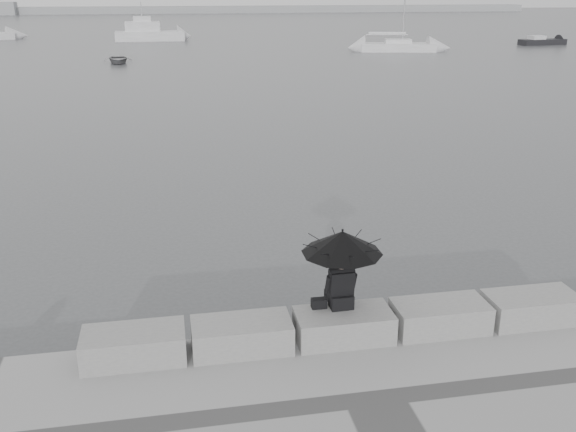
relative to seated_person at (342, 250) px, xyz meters
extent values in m
plane|color=#434648|center=(0.00, 0.24, -2.04)|extent=(360.00, 360.00, 0.00)
cube|color=slate|center=(-3.40, -0.21, -1.29)|extent=(1.60, 0.80, 0.50)
cube|color=slate|center=(-1.70, -0.21, -1.29)|extent=(1.60, 0.80, 0.50)
cube|color=slate|center=(0.00, -0.21, -1.29)|extent=(1.60, 0.80, 0.50)
cube|color=slate|center=(1.70, -0.21, -1.29)|extent=(1.60, 0.80, 0.50)
cube|color=slate|center=(3.40, -0.21, -1.29)|extent=(1.60, 0.80, 0.50)
sphere|color=#726056|center=(0.00, 0.02, -0.26)|extent=(0.21, 0.21, 0.21)
cylinder|color=black|center=(0.00, 0.01, -0.19)|extent=(0.02, 0.02, 1.00)
cone|color=black|center=(0.00, 0.01, 0.13)|extent=(1.34, 1.34, 0.37)
sphere|color=black|center=(0.00, 0.01, 0.33)|extent=(0.04, 0.04, 0.04)
cube|color=black|center=(-0.36, 0.03, -0.95)|extent=(0.26, 0.15, 0.16)
cube|color=gray|center=(0.00, 155.24, -1.24)|extent=(180.00, 6.00, 1.60)
cube|color=white|center=(20.12, 52.88, -1.69)|extent=(7.63, 3.93, 0.90)
cube|color=white|center=(20.12, 52.88, -1.09)|extent=(2.84, 2.12, 0.50)
cylinder|color=#9D9DA0|center=(20.12, 52.88, -0.44)|extent=(4.02, 0.99, 0.10)
cube|color=white|center=(-4.13, 71.07, -1.54)|extent=(8.07, 3.00, 1.20)
cube|color=white|center=(-4.13, 71.07, -0.44)|extent=(4.05, 2.30, 1.20)
cube|color=white|center=(-4.13, 71.07, 0.46)|extent=(2.04, 1.65, 0.60)
cylinder|color=#9D9DA0|center=(-4.13, 71.07, 1.56)|extent=(0.08, 0.08, 1.60)
cube|color=black|center=(38.57, 57.38, -1.79)|extent=(5.49, 2.29, 0.70)
cube|color=white|center=(38.57, 57.38, -1.29)|extent=(1.74, 1.40, 0.50)
imported|color=gray|center=(-6.47, 47.39, -1.74)|extent=(3.60, 1.81, 0.59)
camera|label=1|loc=(-2.65, -9.28, 4.02)|focal=40.00mm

